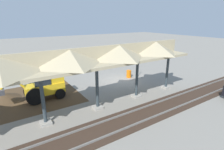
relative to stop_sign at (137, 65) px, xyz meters
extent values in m
plane|color=gray|center=(2.25, -0.28, -1.60)|extent=(120.00, 120.00, 0.00)
cube|color=#4C3823|center=(12.37, -0.73, -1.60)|extent=(9.28, 7.00, 0.01)
cube|color=#9E998E|center=(-0.15, 4.28, -1.50)|extent=(0.70, 0.70, 0.20)
cylinder|color=#2D383D|center=(-0.15, 4.28, 0.20)|extent=(0.24, 0.24, 3.60)
cube|color=#9E998E|center=(3.80, 4.28, -1.50)|extent=(0.70, 0.70, 0.20)
cylinder|color=#2D383D|center=(3.80, 4.28, 0.20)|extent=(0.24, 0.24, 3.60)
cube|color=#9E998E|center=(7.76, 4.28, -1.50)|extent=(0.70, 0.70, 0.20)
cylinder|color=#2D383D|center=(7.76, 4.28, 0.20)|extent=(0.24, 0.24, 3.60)
cube|color=#9E998E|center=(11.71, 4.28, -1.50)|extent=(0.70, 0.70, 0.20)
cylinder|color=#2D383D|center=(11.71, 4.28, 0.20)|extent=(0.24, 0.24, 3.60)
cube|color=tan|center=(11.71, 4.28, 2.10)|extent=(24.91, 3.20, 0.20)
cube|color=tan|center=(11.71, 4.28, 2.75)|extent=(24.91, 0.20, 1.10)
pyramid|color=tan|center=(1.83, 4.28, 2.75)|extent=(3.56, 3.20, 1.10)
pyramid|color=tan|center=(5.78, 4.28, 2.75)|extent=(3.56, 3.20, 1.10)
pyramid|color=tan|center=(9.73, 4.28, 2.75)|extent=(3.56, 3.20, 1.10)
cube|color=slate|center=(2.25, 6.25, -1.53)|extent=(60.00, 0.08, 0.15)
cube|color=slate|center=(2.25, 7.68, -1.53)|extent=(60.00, 0.08, 0.15)
cube|color=#38281E|center=(2.25, 6.96, -1.59)|extent=(60.00, 2.58, 0.03)
cylinder|color=gray|center=(0.00, 0.00, -0.58)|extent=(0.06, 0.06, 2.04)
cylinder|color=red|center=(0.00, 0.00, 0.25)|extent=(0.69, 0.38, 0.76)
cube|color=yellow|center=(10.73, 0.18, -0.63)|extent=(3.20, 1.30, 0.90)
cube|color=#1E262D|center=(10.93, 0.18, 0.52)|extent=(1.30, 1.17, 1.40)
cube|color=yellow|center=(9.70, 0.18, 0.07)|extent=(1.15, 1.09, 0.50)
cylinder|color=black|center=(11.69, -0.54, -0.90)|extent=(1.40, 0.30, 1.40)
cylinder|color=black|center=(11.69, 0.89, -0.90)|extent=(1.40, 0.30, 1.40)
cylinder|color=black|center=(9.64, -0.47, -1.15)|extent=(0.90, 0.30, 0.90)
cylinder|color=black|center=(9.64, 0.83, -1.15)|extent=(0.90, 0.30, 0.90)
cylinder|color=yellow|center=(12.79, 0.17, 0.48)|extent=(1.07, 0.18, 1.41)
cylinder|color=yellow|center=(13.63, 0.17, 0.46)|extent=(0.91, 0.16, 1.42)
cube|color=#47474C|center=(14.02, 0.17, -0.21)|extent=(0.60, 0.80, 0.40)
cone|color=#4C3823|center=(14.00, -1.64, -1.60)|extent=(6.12, 6.12, 1.22)
cylinder|color=orange|center=(0.88, -0.50, -1.15)|extent=(0.56, 0.56, 0.90)
camera|label=1|loc=(13.54, 15.25, 5.10)|focal=28.00mm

